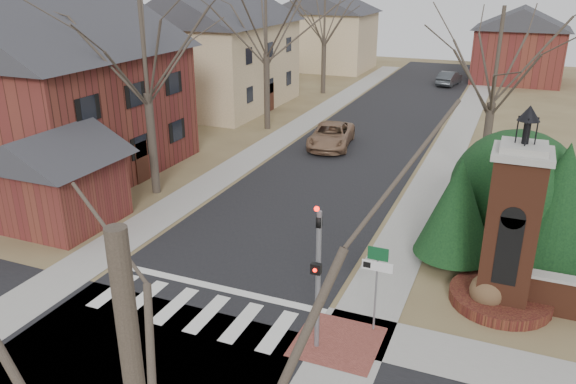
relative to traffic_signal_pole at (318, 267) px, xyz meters
The scene contains 26 objects.
ground 5.05m from the traffic_signal_pole, behind, with size 120.00×120.00×0.00m, color brown.
main_street 22.01m from the traffic_signal_pole, 101.35° to the left, with size 8.00×70.00×0.01m, color black.
crosswalk_zone 5.02m from the traffic_signal_pole, behind, with size 8.00×2.20×0.02m, color silver.
stop_bar 5.30m from the traffic_signal_pole, 158.11° to the left, with size 8.00×0.35×0.02m, color silver.
sidewalk_right_main 21.60m from the traffic_signal_pole, 87.59° to the left, with size 2.00×60.00×0.02m, color gray.
sidewalk_left 23.58m from the traffic_signal_pole, 113.91° to the left, with size 2.00×60.00×0.02m, color gray.
curb_apron 2.66m from the traffic_signal_pole, 40.52° to the left, with size 2.40×2.40×0.02m, color brown.
traffic_signal_pole is the anchor object (origin of this frame).
sign_post 2.02m from the traffic_signal_pole, 47.57° to the left, with size 0.90×0.07×2.75m.
brick_gate_monument 6.47m from the traffic_signal_pole, 43.24° to the left, with size 3.20×3.20×6.47m.
house_brick_left 19.81m from the traffic_signal_pole, 151.43° to the left, with size 9.80×11.80×9.42m.
house_stucco_left 31.92m from the traffic_signal_pole, 123.97° to the left, with size 9.80×12.80×9.28m.
garage_left 13.40m from the traffic_signal_pole, 163.01° to the left, with size 4.80×4.80×4.29m.
house_distant_left 50.18m from the traffic_signal_pole, 108.98° to the left, with size 10.80×8.80×8.53m.
house_distant_right 47.58m from the traffic_signal_pole, 85.55° to the left, with size 8.80×8.80×7.30m.
evergreen_near 7.06m from the traffic_signal_pole, 65.72° to the left, with size 2.80×2.80×4.10m.
evergreen_mid 9.83m from the traffic_signal_pole, 50.89° to the left, with size 3.40×3.40×4.70m.
evergreen_mass 10.09m from the traffic_signal_pole, 62.23° to the left, with size 4.80×4.80×4.80m, color black.
bare_tree_0 14.99m from the traffic_signal_pole, 143.29° to the left, with size 8.05×8.05×11.15m.
bare_tree_1 24.83m from the traffic_signal_pole, 117.81° to the left, with size 8.40×8.40×11.64m.
bare_tree_2 36.66m from the traffic_signal_pole, 108.92° to the left, with size 7.35×7.35×10.19m.
bare_tree_3 16.28m from the traffic_signal_pole, 78.28° to the left, with size 7.00×7.00×9.70m.
pickup_truck 19.98m from the traffic_signal_pole, 107.26° to the left, with size 2.34×5.07×1.41m, color #8B674C.
distant_car 42.54m from the traffic_signal_pole, 92.69° to the left, with size 1.39×4.00×1.32m, color #373B3F.
dry_shrub_left 6.23m from the traffic_signal_pole, 43.12° to the left, with size 1.12×1.12×1.12m, color brown.
dry_shrub_right 6.80m from the traffic_signal_pole, 38.85° to the left, with size 0.67×0.67×0.67m, color brown.
Camera 1 is at (8.66, -12.02, 9.94)m, focal length 35.00 mm.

